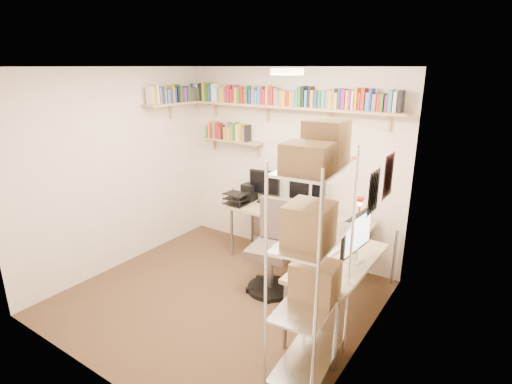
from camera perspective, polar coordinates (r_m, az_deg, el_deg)
ground at (r=4.70m, az=-5.23°, el=-14.78°), size 3.20×3.20×0.00m
room_shell at (r=4.08m, az=-5.77°, el=3.90°), size 3.24×3.04×2.52m
wall_shelves at (r=5.29m, az=-0.36°, el=12.31°), size 3.12×1.09×0.79m
corner_desk at (r=4.84m, az=6.15°, el=-4.30°), size 2.22×1.84×1.25m
office_chair at (r=4.65m, az=2.41°, el=-8.75°), size 0.57×0.56×1.07m
wire_rack at (r=3.04m, az=8.34°, el=-4.56°), size 0.48×0.86×2.13m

